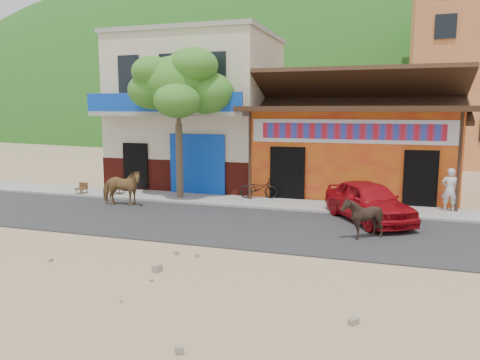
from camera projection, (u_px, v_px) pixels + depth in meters
The scene contains 14 objects.
ground at pixel (244, 251), 12.26m from camera, with size 120.00×120.00×0.00m, color #9E825B.
road at pixel (269, 227), 14.61m from camera, with size 60.00×5.00×0.04m, color #28282B.
sidewalk at pixel (292, 205), 17.89m from camera, with size 60.00×2.00×0.12m, color gray.
dance_club at pixel (355, 152), 20.77m from camera, with size 8.00×6.00×3.60m, color orange.
cafe_building at pixel (199, 113), 22.83m from camera, with size 7.00×6.00×7.00m, color beige.
hillside at pixel (374, 58), 76.26m from camera, with size 100.00×40.00×24.00m, color #194C14.
tree at pixel (179, 124), 18.66m from camera, with size 3.00×3.00×6.00m, color #2D721E, non-canonical shape.
cow_tan at pixel (121, 188), 17.75m from camera, with size 0.75×1.64×1.38m, color olive.
cow_dark at pixel (362, 218), 13.22m from camera, with size 0.97×1.09×1.20m, color black.
red_car at pixel (369, 201), 15.26m from camera, with size 1.58×3.92×1.34m, color #9F0B13.
scooter at pixel (259, 188), 18.87m from camera, with size 0.53×1.52×0.80m, color black.
pedestrian at pixel (450, 190), 16.44m from camera, with size 0.56×0.37×1.53m, color silver.
cafe_chair_left at pixel (81, 184), 19.93m from camera, with size 0.39×0.39×0.85m, color #4E281A, non-canonical shape.
cafe_chair_right at pixel (117, 183), 19.85m from camera, with size 0.42×0.42×0.89m, color #4A2E18, non-canonical shape.
Camera 1 is at (3.57, -11.29, 3.67)m, focal length 35.00 mm.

